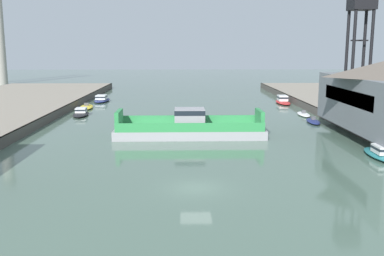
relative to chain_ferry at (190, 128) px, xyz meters
The scene contains 10 objects.
ground_plane 20.90m from the chain_ferry, 89.46° to the right, with size 400.00×400.00×0.00m, color #4C6656.
chain_ferry is the anchor object (origin of this frame).
moored_boat_near_left 38.39m from the chain_ferry, 59.86° to the left, with size 2.73×8.10×1.57m.
moored_boat_near_right 25.02m from the chain_ferry, 134.97° to the left, with size 2.94×6.89×1.24m.
moored_boat_mid_left 32.45m from the chain_ferry, 125.14° to the left, with size 3.21×7.34×1.01m.
moored_boat_mid_right 22.41m from the chain_ferry, 31.03° to the right, with size 2.51×6.65×1.38m.
moored_boat_far_left 25.55m from the chain_ferry, 41.62° to the left, with size 2.08×5.74×0.90m.
moored_boat_far_right 20.97m from the chain_ferry, 27.72° to the left, with size 2.18×5.75×0.96m.
moored_boat_upstream_a 40.91m from the chain_ferry, 115.69° to the left, with size 2.99×7.96×1.42m.
crane_tower 29.15m from the chain_ferry, 19.52° to the left, with size 3.23×3.23×17.50m.
Camera 1 is at (-1.00, -33.26, 10.90)m, focal length 41.00 mm.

